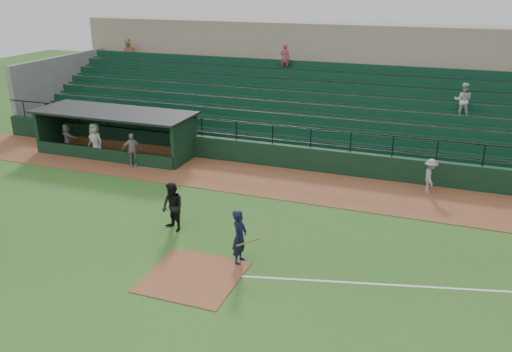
% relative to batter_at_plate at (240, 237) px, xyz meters
% --- Properties ---
extents(ground, '(90.00, 90.00, 0.00)m').
position_rel_batter_at_plate_xyz_m(ground, '(-1.09, -0.41, -0.97)').
color(ground, '#2C5C1D').
rests_on(ground, ground).
extents(warning_track, '(40.00, 4.00, 0.03)m').
position_rel_batter_at_plate_xyz_m(warning_track, '(-1.09, 7.59, -0.96)').
color(warning_track, brown).
rests_on(warning_track, ground).
extents(home_plate_dirt, '(3.00, 3.00, 0.03)m').
position_rel_batter_at_plate_xyz_m(home_plate_dirt, '(-1.09, -1.41, -0.96)').
color(home_plate_dirt, brown).
rests_on(home_plate_dirt, ground).
extents(foul_line, '(17.49, 4.44, 0.01)m').
position_rel_batter_at_plate_xyz_m(foul_line, '(6.91, 0.79, -0.97)').
color(foul_line, white).
rests_on(foul_line, ground).
extents(stadium_structure, '(38.00, 13.08, 6.40)m').
position_rel_batter_at_plate_xyz_m(stadium_structure, '(-1.09, 16.05, 1.33)').
color(stadium_structure, black).
rests_on(stadium_structure, ground).
extents(dugout, '(8.90, 3.20, 2.42)m').
position_rel_batter_at_plate_xyz_m(dugout, '(-10.84, 9.15, 0.36)').
color(dugout, black).
rests_on(dugout, ground).
extents(batter_at_plate, '(1.03, 0.72, 1.95)m').
position_rel_batter_at_plate_xyz_m(batter_at_plate, '(0.00, 0.00, 0.00)').
color(batter_at_plate, black).
rests_on(batter_at_plate, ground).
extents(umpire, '(1.16, 1.07, 1.93)m').
position_rel_batter_at_plate_xyz_m(umpire, '(-3.32, 1.41, -0.01)').
color(umpire, black).
rests_on(umpire, ground).
extents(runner, '(0.75, 1.12, 1.62)m').
position_rel_batter_at_plate_xyz_m(runner, '(5.76, 8.64, -0.13)').
color(runner, gray).
rests_on(runner, warning_track).
extents(dugout_player_a, '(1.09, 0.92, 1.75)m').
position_rel_batter_at_plate_xyz_m(dugout_player_a, '(-8.86, 7.21, -0.07)').
color(dugout_player_a, gray).
rests_on(dugout_player_a, warning_track).
extents(dugout_player_b, '(1.08, 0.83, 1.97)m').
position_rel_batter_at_plate_xyz_m(dugout_player_b, '(-11.34, 7.59, 0.04)').
color(dugout_player_b, '#A9A39E').
rests_on(dugout_player_b, warning_track).
extents(dugout_player_c, '(1.53, 0.98, 1.58)m').
position_rel_batter_at_plate_xyz_m(dugout_player_c, '(-13.67, 8.16, -0.15)').
color(dugout_player_c, gray).
rests_on(dugout_player_c, warning_track).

